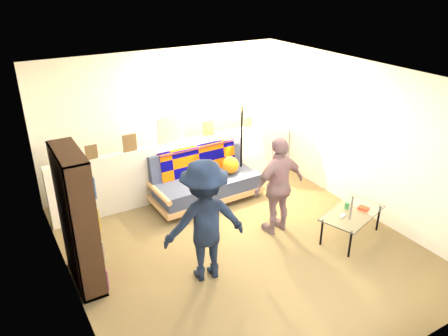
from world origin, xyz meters
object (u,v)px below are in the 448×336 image
Objects in this scene: floor_lamp at (241,128)px; coffee_table at (352,214)px; bookshelf at (78,224)px; person_left at (205,221)px; person_right at (279,186)px; futon_sofa at (206,179)px.

coffee_table is at bearing -76.00° from floor_lamp.
bookshelf is at bearing 164.77° from coffee_table.
coffee_table is 2.30m from person_left.
person_right is at bearing -154.49° from person_left.
floor_lamp is 2.54m from person_left.
person_left is 1.08× the size of person_right.
person_left reaches higher than person_right.
bookshelf reaches higher than futon_sofa.
futon_sofa reaches higher than coffee_table.
coffee_table is at bearing -58.81° from futon_sofa.
futon_sofa is 2.09m from person_left.
person_right is (2.79, -0.27, -0.08)m from bookshelf.
bookshelf is at bearing -154.14° from futon_sofa.
person_right is at bearing 138.61° from coffee_table.
person_left is (-0.96, -1.80, 0.43)m from futon_sofa.
person_right is (-0.27, -1.46, -0.40)m from floor_lamp.
floor_lamp is (-0.54, 2.17, 0.75)m from coffee_table.
person_right is at bearing -5.48° from bookshelf.
futon_sofa is 2.47m from coffee_table.
floor_lamp is at bearing -104.46° from person_right.
futon_sofa is 1.17× the size of person_left.
floor_lamp reaches higher than person_right.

